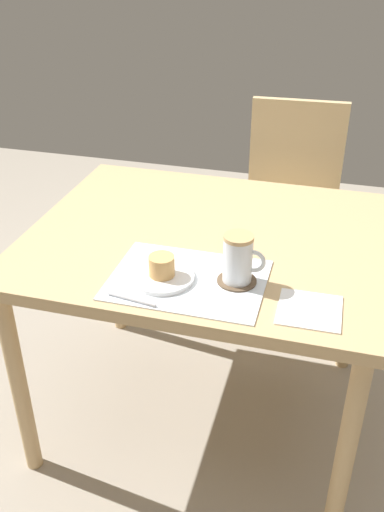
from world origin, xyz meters
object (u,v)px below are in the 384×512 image
at_px(wooden_chair, 290,206).
at_px(pastry_plate, 162,277).
at_px(coffee_mug, 239,258).
at_px(dining_table, 206,257).
at_px(pastry, 162,266).

height_order(wooden_chair, pastry_plate, wooden_chair).
xyz_separation_m(pastry_plate, coffee_mug, (0.19, 0.04, 0.06)).
bearing_deg(wooden_chair, pastry_plate, 75.06).
bearing_deg(dining_table, coffee_mug, -58.91).
distance_m(wooden_chair, pastry, 1.08).
bearing_deg(coffee_mug, dining_table, 121.09).
relative_size(pastry_plate, pastry, 2.51).
distance_m(wooden_chair, coffee_mug, 1.02).
bearing_deg(dining_table, wooden_chair, 76.69).
height_order(wooden_chair, pastry, wooden_chair).
height_order(pastry_plate, pastry, pastry).
bearing_deg(coffee_mug, pastry_plate, -168.65).
relative_size(dining_table, pastry, 15.70).
relative_size(wooden_chair, pastry_plate, 5.37).
height_order(pastry, coffee_mug, coffee_mug).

